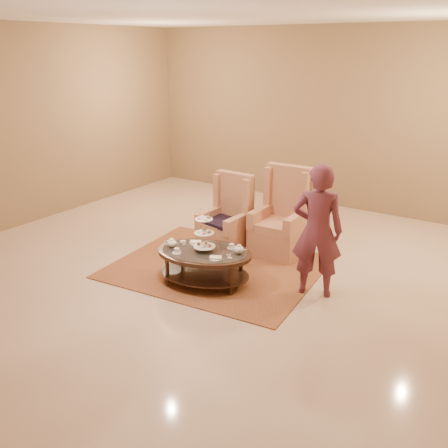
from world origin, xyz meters
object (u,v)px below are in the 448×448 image
Objects in this scene: armchair_left at (228,225)px; armchair_right at (282,224)px; tea_table at (204,257)px; person at (317,231)px.

armchair_left is 0.85m from armchair_right.
tea_table is 1.56m from person.
armchair_left is 0.70× the size of person.
armchair_right reaches higher than armchair_left.
armchair_right is 1.52m from person.
tea_table is 0.85× the size of person.
armchair_left is at bearing -154.46° from armchair_right.
armchair_right is (0.34, 1.60, 0.06)m from tea_table.
person is at bearing -17.21° from armchair_left.
armchair_right is at bearing 29.76° from armchair_left.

